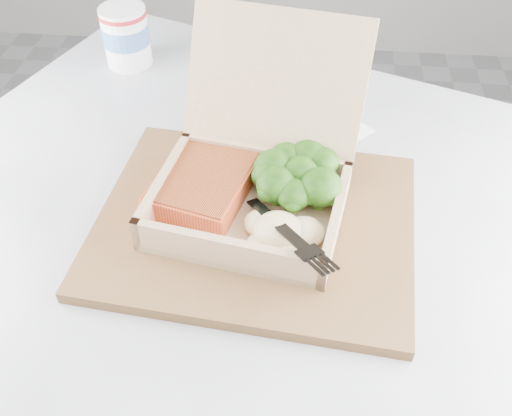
# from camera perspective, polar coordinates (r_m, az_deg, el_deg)

# --- Properties ---
(cafe_table) EXTENTS (1.10, 1.10, 0.75)m
(cafe_table) POSITION_cam_1_polar(r_m,az_deg,el_deg) (0.85, -3.92, -10.38)
(cafe_table) COLOR black
(cafe_table) RESTS_ON floor
(serving_tray) EXTENTS (0.40, 0.33, 0.02)m
(serving_tray) POSITION_cam_1_polar(r_m,az_deg,el_deg) (0.69, -0.07, -1.54)
(serving_tray) COLOR brown
(serving_tray) RESTS_ON cafe_table
(takeout_container) EXTENTS (0.26, 0.29, 0.19)m
(takeout_container) POSITION_cam_1_polar(r_m,az_deg,el_deg) (0.68, 0.12, 4.32)
(takeout_container) COLOR tan
(takeout_container) RESTS_ON serving_tray
(salmon_fillet) EXTENTS (0.13, 0.16, 0.03)m
(salmon_fillet) POSITION_cam_1_polar(r_m,az_deg,el_deg) (0.69, -5.16, 2.55)
(salmon_fillet) COLOR #E1512C
(salmon_fillet) RESTS_ON takeout_container
(broccoli_pile) EXTENTS (0.12, 0.12, 0.04)m
(broccoli_pile) POSITION_cam_1_polar(r_m,az_deg,el_deg) (0.69, 4.36, 2.87)
(broccoli_pile) COLOR #326B17
(broccoli_pile) RESTS_ON takeout_container
(mashed_potatoes) EXTENTS (0.09, 0.08, 0.03)m
(mashed_potatoes) POSITION_cam_1_polar(r_m,az_deg,el_deg) (0.63, 2.22, -2.29)
(mashed_potatoes) COLOR beige
(mashed_potatoes) RESTS_ON takeout_container
(plastic_fork) EXTENTS (0.11, 0.16, 0.04)m
(plastic_fork) POSITION_cam_1_polar(r_m,az_deg,el_deg) (0.64, 1.04, -0.16)
(plastic_fork) COLOR black
(plastic_fork) RESTS_ON mashed_potatoes
(paper_cup) EXTENTS (0.08, 0.08, 0.10)m
(paper_cup) POSITION_cam_1_polar(r_m,az_deg,el_deg) (0.99, -12.90, 16.56)
(paper_cup) COLOR white
(paper_cup) RESTS_ON cafe_table
(receipt) EXTENTS (0.14, 0.14, 0.00)m
(receipt) POSITION_cam_1_polar(r_m,az_deg,el_deg) (0.83, 7.07, 7.09)
(receipt) COLOR white
(receipt) RESTS_ON cafe_table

